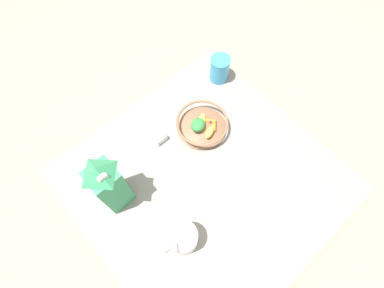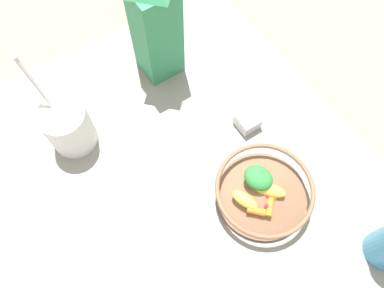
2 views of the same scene
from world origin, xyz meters
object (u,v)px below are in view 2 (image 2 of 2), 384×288
Objects in this scene: milk_carton at (155,24)px; yogurt_tub at (68,126)px; fruit_bowl at (263,191)px; spice_jar at (248,122)px.

milk_carton is 1.27× the size of yogurt_tub.
yogurt_tub is (0.07, -0.28, -0.09)m from milk_carton.
milk_carton reaches higher than fruit_bowl.
fruit_bowl is 0.87× the size of yogurt_tub.
yogurt_tub is at bearing -75.20° from milk_carton.
spice_jar is (-0.16, 0.08, -0.02)m from fruit_bowl.
fruit_bowl is at bearing -27.01° from spice_jar.
milk_carton is at bearing -162.25° from spice_jar.
milk_carton is 0.31m from spice_jar.
yogurt_tub is at bearing -117.79° from spice_jar.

